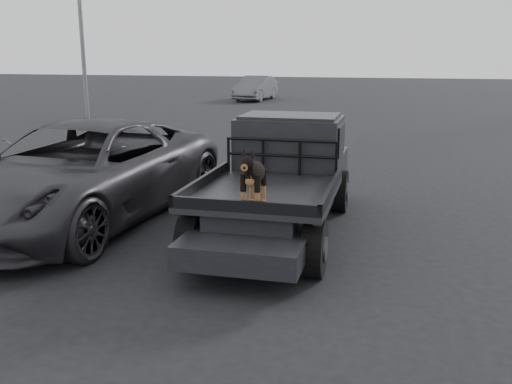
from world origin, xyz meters
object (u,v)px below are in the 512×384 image
(dog, at_px, (254,178))
(flatbed_ute, at_px, (278,205))
(distant_car_a, at_px, (256,88))
(parked_suv, at_px, (82,172))

(dog, bearing_deg, flatbed_ute, 91.64)
(flatbed_ute, distance_m, dog, 1.98)
(dog, xyz_separation_m, distant_car_a, (-6.69, 26.98, -0.57))
(distant_car_a, bearing_deg, flatbed_ute, -70.99)
(dog, xyz_separation_m, parked_suv, (-3.44, 1.67, -0.45))
(dog, distance_m, parked_suv, 3.85)
(distant_car_a, bearing_deg, dog, -71.83)
(flatbed_ute, distance_m, parked_suv, 3.41)
(dog, bearing_deg, parked_suv, 154.12)
(parked_suv, bearing_deg, flatbed_ute, 7.21)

